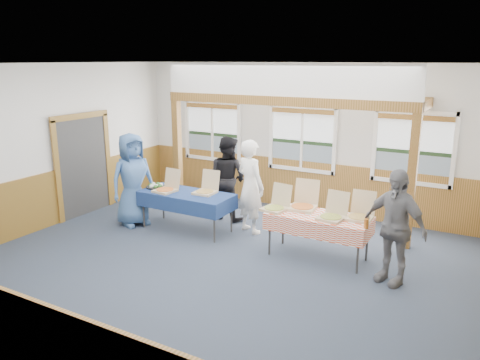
{
  "coord_description": "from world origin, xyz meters",
  "views": [
    {
      "loc": [
        3.72,
        -5.96,
        3.27
      ],
      "look_at": [
        -0.17,
        1.0,
        1.2
      ],
      "focal_mm": 35.0,
      "sensor_mm": 36.0,
      "label": 1
    }
  ],
  "objects_px": {
    "woman_white": "(250,186)",
    "man_blue": "(133,180)",
    "person_grey": "(394,227)",
    "table_right": "(318,219)",
    "table_left": "(186,196)",
    "woman_black": "(228,178)"
  },
  "relations": [
    {
      "from": "table_right",
      "to": "man_blue",
      "type": "relative_size",
      "value": 0.92
    },
    {
      "from": "woman_black",
      "to": "man_blue",
      "type": "xyz_separation_m",
      "value": [
        -1.46,
        -1.25,
        0.06
      ]
    },
    {
      "from": "table_right",
      "to": "person_grey",
      "type": "relative_size",
      "value": 0.98
    },
    {
      "from": "woman_white",
      "to": "woman_black",
      "type": "xyz_separation_m",
      "value": [
        -0.79,
        0.48,
        -0.03
      ]
    },
    {
      "from": "woman_black",
      "to": "table_left",
      "type": "bearing_deg",
      "value": 80.89
    },
    {
      "from": "table_left",
      "to": "person_grey",
      "type": "bearing_deg",
      "value": 11.59
    },
    {
      "from": "woman_black",
      "to": "person_grey",
      "type": "xyz_separation_m",
      "value": [
        3.64,
        -1.32,
        0.0
      ]
    },
    {
      "from": "woman_black",
      "to": "man_blue",
      "type": "relative_size",
      "value": 0.93
    },
    {
      "from": "table_right",
      "to": "woman_white",
      "type": "height_order",
      "value": "woman_white"
    },
    {
      "from": "person_grey",
      "to": "table_left",
      "type": "bearing_deg",
      "value": -162.53
    },
    {
      "from": "man_blue",
      "to": "person_grey",
      "type": "relative_size",
      "value": 1.07
    },
    {
      "from": "woman_black",
      "to": "man_blue",
      "type": "distance_m",
      "value": 1.93
    },
    {
      "from": "table_right",
      "to": "person_grey",
      "type": "bearing_deg",
      "value": -14.98
    },
    {
      "from": "person_grey",
      "to": "man_blue",
      "type": "bearing_deg",
      "value": -158.67
    },
    {
      "from": "table_left",
      "to": "man_blue",
      "type": "distance_m",
      "value": 1.17
    },
    {
      "from": "woman_black",
      "to": "person_grey",
      "type": "height_order",
      "value": "person_grey"
    },
    {
      "from": "table_left",
      "to": "woman_black",
      "type": "xyz_separation_m",
      "value": [
        0.34,
        1.0,
        0.17
      ]
    },
    {
      "from": "woman_white",
      "to": "man_blue",
      "type": "bearing_deg",
      "value": 40.31
    },
    {
      "from": "man_blue",
      "to": "table_left",
      "type": "bearing_deg",
      "value": -55.96
    },
    {
      "from": "table_left",
      "to": "man_blue",
      "type": "bearing_deg",
      "value": -151.07
    },
    {
      "from": "table_right",
      "to": "woman_black",
      "type": "relative_size",
      "value": 0.99
    },
    {
      "from": "table_left",
      "to": "table_right",
      "type": "height_order",
      "value": "same"
    }
  ]
}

